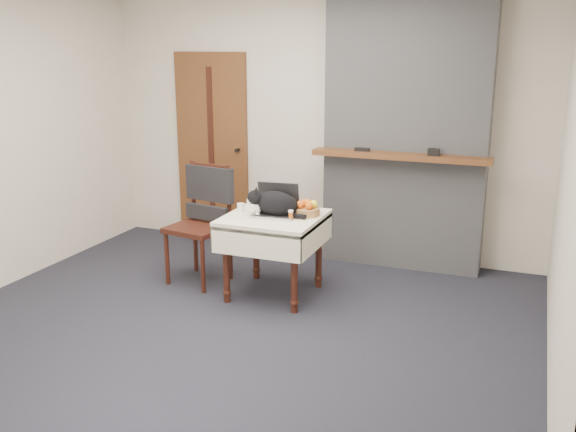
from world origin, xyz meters
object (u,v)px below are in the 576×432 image
(fruit_basket, at_px, (307,209))
(chair, at_px, (205,207))
(pill_bottle, at_px, (291,215))
(laptop, at_px, (276,207))
(side_table, at_px, (274,229))
(cream_jar, at_px, (241,208))
(cat, at_px, (276,204))
(door, at_px, (212,148))

(fruit_basket, distance_m, chair, 0.98)
(chair, bearing_deg, pill_bottle, -4.26)
(laptop, height_order, pill_bottle, laptop)
(side_table, bearing_deg, cream_jar, 177.30)
(laptop, xyz_separation_m, pill_bottle, (0.18, -0.11, -0.02))
(cat, distance_m, cream_jar, 0.34)
(chair, bearing_deg, side_table, -1.64)
(door, distance_m, pill_bottle, 2.02)
(cream_jar, distance_m, fruit_basket, 0.57)
(door, relative_size, fruit_basket, 8.92)
(cat, xyz_separation_m, chair, (-0.75, 0.15, -0.13))
(side_table, bearing_deg, fruit_basket, 24.06)
(door, bearing_deg, cream_jar, -53.81)
(door, xyz_separation_m, laptop, (1.26, -1.28, -0.23))
(cat, distance_m, pill_bottle, 0.18)
(side_table, xyz_separation_m, laptop, (0.01, 0.03, 0.18))
(pill_bottle, bearing_deg, chair, 166.23)
(door, xyz_separation_m, pill_bottle, (1.44, -1.39, -0.26))
(cream_jar, bearing_deg, pill_bottle, -10.84)
(pill_bottle, bearing_deg, cream_jar, 169.16)
(fruit_basket, bearing_deg, chair, 178.16)
(door, height_order, side_table, door)
(laptop, bearing_deg, side_table, -109.61)
(side_table, relative_size, chair, 0.74)
(door, height_order, chair, door)
(door, height_order, cat, door)
(laptop, height_order, fruit_basket, laptop)
(door, xyz_separation_m, cream_jar, (0.95, -1.30, -0.26))
(fruit_basket, bearing_deg, laptop, -161.50)
(cat, bearing_deg, cream_jar, 158.33)
(pill_bottle, distance_m, chair, 0.94)
(door, distance_m, side_table, 1.86)
(side_table, distance_m, fruit_basket, 0.32)
(side_table, xyz_separation_m, pill_bottle, (0.18, -0.08, 0.16))
(door, xyz_separation_m, chair, (0.53, -1.17, -0.32))
(cat, xyz_separation_m, pill_bottle, (0.16, -0.07, -0.06))
(cream_jar, bearing_deg, side_table, -2.70)
(cat, bearing_deg, side_table, 141.62)
(side_table, bearing_deg, cat, -20.89)
(laptop, xyz_separation_m, cat, (0.02, -0.04, 0.04))
(cream_jar, height_order, pill_bottle, pill_bottle)
(side_table, xyz_separation_m, cream_jar, (-0.31, 0.01, 0.15))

